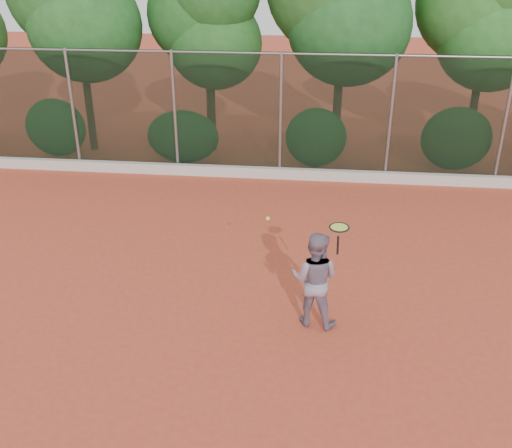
# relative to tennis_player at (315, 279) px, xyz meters

# --- Properties ---
(ground) EXTENTS (80.00, 80.00, 0.00)m
(ground) POSITION_rel_tennis_player_xyz_m (-1.13, 0.23, -0.86)
(ground) COLOR #C3482E
(ground) RESTS_ON ground
(concrete_curb) EXTENTS (24.00, 0.20, 0.30)m
(concrete_curb) POSITION_rel_tennis_player_xyz_m (-1.13, 7.05, -0.71)
(concrete_curb) COLOR beige
(concrete_curb) RESTS_ON ground
(tennis_player) EXTENTS (0.95, 0.81, 1.71)m
(tennis_player) POSITION_rel_tennis_player_xyz_m (0.00, 0.00, 0.00)
(tennis_player) COLOR gray
(tennis_player) RESTS_ON ground
(chainlink_fence) EXTENTS (24.09, 0.09, 3.50)m
(chainlink_fence) POSITION_rel_tennis_player_xyz_m (-1.13, 7.23, 1.00)
(chainlink_fence) COLOR black
(chainlink_fence) RESTS_ON ground
(foliage_backdrop) EXTENTS (23.70, 3.63, 7.55)m
(foliage_backdrop) POSITION_rel_tennis_player_xyz_m (-1.68, 9.21, 3.55)
(foliage_backdrop) COLOR #402718
(foliage_backdrop) RESTS_ON ground
(tennis_racket) EXTENTS (0.42, 0.42, 0.54)m
(tennis_racket) POSITION_rel_tennis_player_xyz_m (0.35, -0.11, 1.00)
(tennis_racket) COLOR black
(tennis_racket) RESTS_ON ground
(tennis_ball_in_flight) EXTENTS (0.07, 0.07, 0.07)m
(tennis_ball_in_flight) POSITION_rel_tennis_player_xyz_m (-0.82, 0.25, 0.96)
(tennis_ball_in_flight) COLOR #CFED35
(tennis_ball_in_flight) RESTS_ON ground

